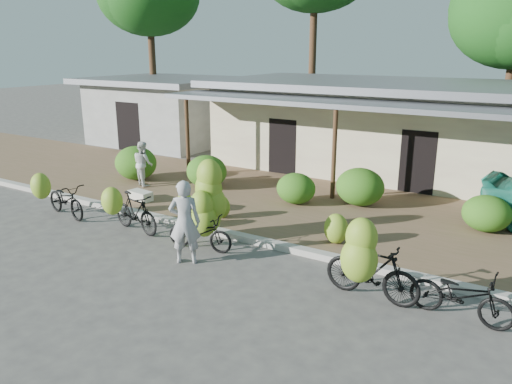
% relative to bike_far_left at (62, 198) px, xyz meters
% --- Properties ---
extents(ground, '(100.00, 100.00, 0.00)m').
position_rel_bike_far_left_xyz_m(ground, '(5.81, -0.86, -0.56)').
color(ground, '#484542').
rests_on(ground, ground).
extents(sidewalk, '(60.00, 6.00, 0.12)m').
position_rel_bike_far_left_xyz_m(sidewalk, '(5.81, 4.14, -0.50)').
color(sidewalk, brown).
rests_on(sidewalk, ground).
extents(curb, '(60.00, 0.25, 0.15)m').
position_rel_bike_far_left_xyz_m(curb, '(5.81, 1.14, -0.48)').
color(curb, '#A8A399').
rests_on(curb, ground).
extents(shop_main, '(13.00, 8.50, 3.35)m').
position_rel_bike_far_left_xyz_m(shop_main, '(5.81, 10.07, 1.16)').
color(shop_main, beige).
rests_on(shop_main, ground).
extents(shop_grey, '(7.00, 6.00, 3.15)m').
position_rel_bike_far_left_xyz_m(shop_grey, '(-5.19, 10.13, 1.06)').
color(shop_grey, '#A0A19B').
rests_on(shop_grey, ground).
extents(hedge_0, '(1.49, 1.35, 1.17)m').
position_rel_bike_far_left_xyz_m(hedge_0, '(-0.90, 3.75, 0.14)').
color(hedge_0, '#285914').
rests_on(hedge_0, sidewalk).
extents(hedge_1, '(1.36, 1.23, 1.06)m').
position_rel_bike_far_left_xyz_m(hedge_1, '(1.80, 4.22, 0.09)').
color(hedge_1, '#285914').
rests_on(hedge_1, sidewalk).
extents(hedge_2, '(1.17, 1.05, 0.91)m').
position_rel_bike_far_left_xyz_m(hedge_2, '(5.10, 4.18, 0.02)').
color(hedge_2, '#285914').
rests_on(hedge_2, sidewalk).
extents(hedge_3, '(1.41, 1.27, 1.10)m').
position_rel_bike_far_left_xyz_m(hedge_3, '(6.76, 5.01, 0.11)').
color(hedge_3, '#285914').
rests_on(hedge_3, sidewalk).
extents(hedge_4, '(1.18, 1.06, 0.92)m').
position_rel_bike_far_left_xyz_m(hedge_4, '(10.21, 4.61, 0.02)').
color(hedge_4, '#285914').
rests_on(hedge_4, sidewalk).
extents(bike_far_left, '(1.91, 1.37, 1.37)m').
position_rel_bike_far_left_xyz_m(bike_far_left, '(0.00, 0.00, 0.00)').
color(bike_far_left, black).
rests_on(bike_far_left, ground).
extents(bike_left, '(1.75, 1.26, 1.32)m').
position_rel_bike_far_left_xyz_m(bike_left, '(2.52, 0.12, 0.03)').
color(bike_left, black).
rests_on(bike_left, ground).
extents(bike_center, '(1.70, 1.27, 2.06)m').
position_rel_bike_far_left_xyz_m(bike_center, '(4.63, 0.44, 0.30)').
color(bike_center, black).
rests_on(bike_center, ground).
extents(bike_right, '(1.88, 1.25, 1.78)m').
position_rel_bike_far_left_xyz_m(bike_right, '(8.86, -0.26, 0.19)').
color(bike_right, black).
rests_on(bike_right, ground).
extents(bike_far_right, '(1.80, 0.74, 0.93)m').
position_rel_bike_far_left_xyz_m(bike_far_right, '(10.43, 0.02, -0.10)').
color(bike_far_right, black).
rests_on(bike_far_right, ground).
extents(loose_banana_a, '(0.46, 0.39, 0.57)m').
position_rel_bike_far_left_xyz_m(loose_banana_a, '(2.82, 1.85, -0.15)').
color(loose_banana_a, '#91A328').
rests_on(loose_banana_a, sidewalk).
extents(loose_banana_b, '(0.50, 0.42, 0.62)m').
position_rel_bike_far_left_xyz_m(loose_banana_b, '(3.99, 1.97, -0.13)').
color(loose_banana_b, '#91A328').
rests_on(loose_banana_b, sidewalk).
extents(loose_banana_c, '(0.58, 0.49, 0.73)m').
position_rel_bike_far_left_xyz_m(loose_banana_c, '(7.34, 1.89, -0.08)').
color(loose_banana_c, '#91A328').
rests_on(loose_banana_c, sidewalk).
extents(sack_near, '(0.92, 0.59, 0.30)m').
position_rel_bike_far_left_xyz_m(sack_near, '(3.00, 2.25, -0.29)').
color(sack_near, silver).
rests_on(sack_near, sidewalk).
extents(sack_far, '(0.79, 0.47, 0.28)m').
position_rel_bike_far_left_xyz_m(sack_far, '(0.96, 2.01, -0.30)').
color(sack_far, silver).
rests_on(sack_far, sidewalk).
extents(vendor, '(0.82, 0.73, 1.87)m').
position_rel_bike_far_left_xyz_m(vendor, '(4.85, -0.59, 0.38)').
color(vendor, '#979797').
rests_on(vendor, ground).
extents(bystander, '(0.89, 0.81, 1.48)m').
position_rel_bike_far_left_xyz_m(bystander, '(-0.15, 3.34, 0.30)').
color(bystander, silver).
rests_on(bystander, sidewalk).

